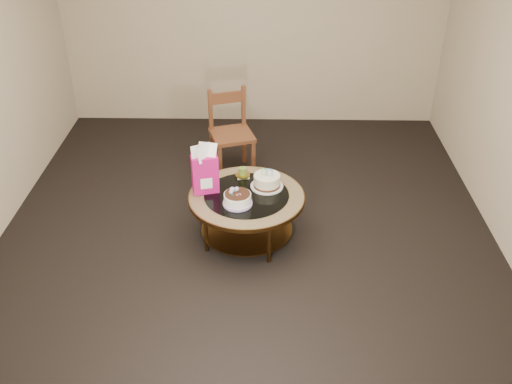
{
  "coord_description": "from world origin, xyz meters",
  "views": [
    {
      "loc": [
        0.16,
        -4.15,
        3.14
      ],
      "look_at": [
        0.08,
        0.02,
        0.47
      ],
      "focal_mm": 40.0,
      "sensor_mm": 36.0,
      "label": 1
    }
  ],
  "objects_px": {
    "coffee_table": "(247,202)",
    "gift_bag": "(205,169)",
    "dining_chair": "(231,133)",
    "decorated_cake": "(237,199)",
    "cream_cake": "(267,181)"
  },
  "relations": [
    {
      "from": "decorated_cake",
      "to": "dining_chair",
      "type": "bearing_deg",
      "value": 95.56
    },
    {
      "from": "decorated_cake",
      "to": "cream_cake",
      "type": "distance_m",
      "value": 0.38
    },
    {
      "from": "decorated_cake",
      "to": "dining_chair",
      "type": "height_order",
      "value": "dining_chair"
    },
    {
      "from": "coffee_table",
      "to": "decorated_cake",
      "type": "height_order",
      "value": "decorated_cake"
    },
    {
      "from": "decorated_cake",
      "to": "dining_chair",
      "type": "distance_m",
      "value": 1.35
    },
    {
      "from": "coffee_table",
      "to": "gift_bag",
      "type": "xyz_separation_m",
      "value": [
        -0.36,
        0.05,
        0.3
      ]
    },
    {
      "from": "gift_bag",
      "to": "dining_chair",
      "type": "xyz_separation_m",
      "value": [
        0.15,
        1.14,
        -0.22
      ]
    },
    {
      "from": "coffee_table",
      "to": "dining_chair",
      "type": "height_order",
      "value": "dining_chair"
    },
    {
      "from": "cream_cake",
      "to": "gift_bag",
      "type": "relative_size",
      "value": 0.65
    },
    {
      "from": "coffee_table",
      "to": "dining_chair",
      "type": "xyz_separation_m",
      "value": [
        -0.2,
        1.2,
        0.08
      ]
    },
    {
      "from": "cream_cake",
      "to": "gift_bag",
      "type": "height_order",
      "value": "gift_bag"
    },
    {
      "from": "coffee_table",
      "to": "gift_bag",
      "type": "relative_size",
      "value": 2.28
    },
    {
      "from": "decorated_cake",
      "to": "gift_bag",
      "type": "xyz_separation_m",
      "value": [
        -0.29,
        0.2,
        0.17
      ]
    },
    {
      "from": "cream_cake",
      "to": "dining_chair",
      "type": "bearing_deg",
      "value": 126.27
    },
    {
      "from": "coffee_table",
      "to": "gift_bag",
      "type": "distance_m",
      "value": 0.47
    }
  ]
}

